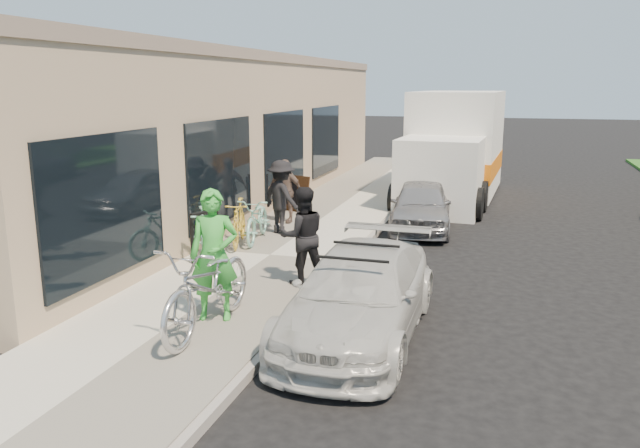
# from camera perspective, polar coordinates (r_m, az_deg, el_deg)

# --- Properties ---
(ground) EXTENTS (120.00, 120.00, 0.00)m
(ground) POSITION_cam_1_polar(r_m,az_deg,el_deg) (9.03, 0.44, -9.60)
(ground) COLOR black
(ground) RESTS_ON ground
(sidewalk) EXTENTS (3.00, 34.00, 0.15)m
(sidewalk) POSITION_cam_1_polar(r_m,az_deg,el_deg) (12.31, -4.58, -3.14)
(sidewalk) COLOR #B6B3A4
(sidewalk) RESTS_ON ground
(curb) EXTENTS (0.12, 34.00, 0.13)m
(curb) POSITION_cam_1_polar(r_m,az_deg,el_deg) (11.85, 2.44, -3.78)
(curb) COLOR gray
(curb) RESTS_ON ground
(storefront) EXTENTS (3.60, 20.00, 4.22)m
(storefront) POSITION_cam_1_polar(r_m,az_deg,el_deg) (17.76, -8.66, 8.35)
(storefront) COLOR tan
(storefront) RESTS_ON ground
(bike_rack) EXTENTS (0.30, 0.63, 0.96)m
(bike_rack) POSITION_cam_1_polar(r_m,az_deg,el_deg) (11.93, -10.50, -0.59)
(bike_rack) COLOR black
(bike_rack) RESTS_ON sidewalk
(sandwich_board) EXTENTS (0.69, 0.69, 0.90)m
(sandwich_board) POSITION_cam_1_polar(r_m,az_deg,el_deg) (16.34, -2.27, 2.77)
(sandwich_board) COLOR black
(sandwich_board) RESTS_ON sidewalk
(sedan_white) EXTENTS (1.70, 4.13, 1.24)m
(sedan_white) POSITION_cam_1_polar(r_m,az_deg,el_deg) (8.62, 3.67, -6.46)
(sedan_white) COLOR #BCBBB7
(sedan_white) RESTS_ON ground
(sedan_silver) EXTENTS (1.72, 3.56, 1.17)m
(sedan_silver) POSITION_cam_1_polar(r_m,az_deg,el_deg) (15.07, 9.22, 1.67)
(sedan_silver) COLOR gray
(sedan_silver) RESTS_ON ground
(moving_truck) EXTENTS (2.77, 6.63, 3.20)m
(moving_truck) POSITION_cam_1_polar(r_m,az_deg,el_deg) (19.48, 12.16, 6.50)
(moving_truck) COLOR white
(moving_truck) RESTS_ON ground
(tandem_bike) EXTENTS (0.85, 2.39, 1.25)m
(tandem_bike) POSITION_cam_1_polar(r_m,az_deg,el_deg) (8.55, -10.10, -5.55)
(tandem_bike) COLOR silver
(tandem_bike) RESTS_ON sidewalk
(woman_rider) EXTENTS (0.78, 0.62, 1.87)m
(woman_rider) POSITION_cam_1_polar(r_m,az_deg,el_deg) (8.85, -9.67, -2.83)
(woman_rider) COLOR green
(woman_rider) RESTS_ON sidewalk
(man_standing) EXTENTS (1.00, 0.94, 1.64)m
(man_standing) POSITION_cam_1_polar(r_m,az_deg,el_deg) (10.32, -1.61, -1.08)
(man_standing) COLOR black
(man_standing) RESTS_ON sidewalk
(cruiser_bike_a) EXTENTS (1.24, 1.66, 0.99)m
(cruiser_bike_a) POSITION_cam_1_polar(r_m,az_deg,el_deg) (11.98, -10.60, -0.94)
(cruiser_bike_a) COLOR #8CD1BF
(cruiser_bike_a) RESTS_ON sidewalk
(cruiser_bike_b) EXTENTS (0.93, 1.88, 0.94)m
(cruiser_bike_b) POSITION_cam_1_polar(r_m,az_deg,el_deg) (13.31, -5.71, 0.47)
(cruiser_bike_b) COLOR #8CD1BF
(cruiser_bike_b) RESTS_ON sidewalk
(cruiser_bike_c) EXTENTS (0.85, 1.64, 0.95)m
(cruiser_bike_c) POSITION_cam_1_polar(r_m,az_deg,el_deg) (12.98, -7.42, 0.13)
(cruiser_bike_c) COLOR gold
(cruiser_bike_c) RESTS_ON sidewalk
(bystander_a) EXTENTS (1.22, 1.05, 1.64)m
(bystander_a) POSITION_cam_1_polar(r_m,az_deg,el_deg) (13.85, -3.54, 2.46)
(bystander_a) COLOR black
(bystander_a) RESTS_ON sidewalk
(bystander_b) EXTENTS (0.92, 0.44, 1.53)m
(bystander_b) POSITION_cam_1_polar(r_m,az_deg,el_deg) (15.01, -3.22, 3.04)
(bystander_b) COLOR brown
(bystander_b) RESTS_ON sidewalk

